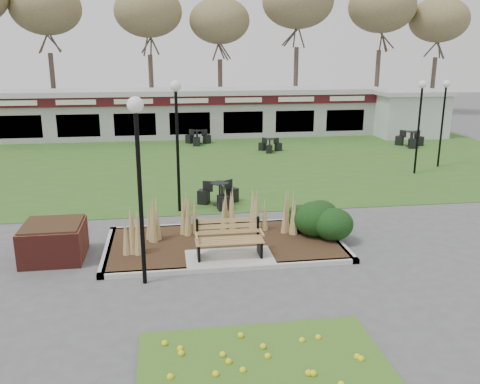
{
  "coord_description": "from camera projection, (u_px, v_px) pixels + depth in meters",
  "views": [
    {
      "loc": [
        -1.49,
        -11.67,
        5.14
      ],
      "look_at": [
        0.55,
        2.0,
        1.29
      ],
      "focal_mm": 38.0,
      "sensor_mm": 36.0,
      "label": 1
    }
  ],
  "objects": [
    {
      "name": "ground",
      "position": [
        230.0,
        264.0,
        12.71
      ],
      "size": [
        100.0,
        100.0,
        0.0
      ],
      "primitive_type": "plane",
      "color": "#515154",
      "rests_on": "ground"
    },
    {
      "name": "lawn",
      "position": [
        198.0,
        163.0,
        24.15
      ],
      "size": [
        34.0,
        16.0,
        0.02
      ],
      "primitive_type": "cube",
      "color": "#325D1D",
      "rests_on": "ground"
    },
    {
      "name": "flower_bed",
      "position": [
        266.0,
        372.0,
        8.31
      ],
      "size": [
        4.2,
        3.0,
        0.16
      ],
      "color": "#3C681D",
      "rests_on": "ground"
    },
    {
      "name": "planting_bed",
      "position": [
        269.0,
        229.0,
        14.08
      ],
      "size": [
        6.75,
        3.4,
        1.27
      ],
      "color": "black",
      "rests_on": "ground"
    },
    {
      "name": "park_bench",
      "position": [
        229.0,
        238.0,
        12.79
      ],
      "size": [
        1.7,
        0.66,
        0.93
      ],
      "color": "#9D7847",
      "rests_on": "ground"
    },
    {
      "name": "brick_planter",
      "position": [
        54.0,
        241.0,
        12.91
      ],
      "size": [
        1.5,
        1.5,
        0.95
      ],
      "color": "maroon",
      "rests_on": "ground"
    },
    {
      "name": "food_pavilion",
      "position": [
        188.0,
        113.0,
        31.34
      ],
      "size": [
        24.6,
        3.4,
        2.9
      ],
      "color": "#969799",
      "rests_on": "ground"
    },
    {
      "name": "service_hut",
      "position": [
        409.0,
        113.0,
        31.39
      ],
      "size": [
        4.4,
        3.4,
        2.83
      ],
      "color": "silver",
      "rests_on": "ground"
    },
    {
      "name": "tree_backdrop",
      "position": [
        180.0,
        6.0,
        37.16
      ],
      "size": [
        47.24,
        5.24,
        10.36
      ],
      "color": "#47382B",
      "rests_on": "ground"
    },
    {
      "name": "lamp_post_near_right",
      "position": [
        177.0,
        118.0,
        16.02
      ],
      "size": [
        0.35,
        0.35,
        4.27
      ],
      "color": "black",
      "rests_on": "ground"
    },
    {
      "name": "lamp_post_mid_left",
      "position": [
        138.0,
        151.0,
        10.83
      ],
      "size": [
        0.35,
        0.35,
        4.23
      ],
      "color": "black",
      "rests_on": "ground"
    },
    {
      "name": "lamp_post_mid_right",
      "position": [
        421.0,
        106.0,
        21.26
      ],
      "size": [
        0.33,
        0.33,
        3.98
      ],
      "color": "black",
      "rests_on": "ground"
    },
    {
      "name": "lamp_post_far_right",
      "position": [
        444.0,
        104.0,
        22.58
      ],
      "size": [
        0.32,
        0.32,
        3.91
      ],
      "color": "black",
      "rests_on": "ground"
    },
    {
      "name": "bistro_set_a",
      "position": [
        220.0,
        197.0,
        17.44
      ],
      "size": [
        1.48,
        1.36,
        0.79
      ],
      "color": "black",
      "rests_on": "ground"
    },
    {
      "name": "bistro_set_b",
      "position": [
        198.0,
        139.0,
        28.89
      ],
      "size": [
        1.47,
        1.41,
        0.79
      ],
      "color": "black",
      "rests_on": "ground"
    },
    {
      "name": "bistro_set_c",
      "position": [
        270.0,
        147.0,
        26.8
      ],
      "size": [
        1.23,
        1.23,
        0.68
      ],
      "color": "black",
      "rests_on": "ground"
    },
    {
      "name": "bistro_set_d",
      "position": [
        410.0,
        141.0,
        28.21
      ],
      "size": [
        1.51,
        1.53,
        0.84
      ],
      "color": "black",
      "rests_on": "ground"
    },
    {
      "name": "car_black",
      "position": [
        62.0,
        122.0,
        32.47
      ],
      "size": [
        4.78,
        2.86,
        1.49
      ],
      "primitive_type": "imported",
      "rotation": [
        0.0,
        0.0,
        1.27
      ],
      "color": "black",
      "rests_on": "ground"
    }
  ]
}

